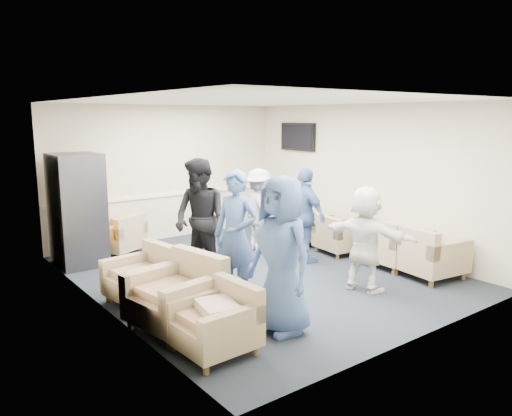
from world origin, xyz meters
TOP-DOWN VIEW (x-y plane):
  - floor at (0.00, 0.00)m, footprint 6.00×6.00m
  - ceiling at (0.00, 0.00)m, footprint 6.00×6.00m
  - back_wall at (0.00, 3.00)m, footprint 5.00×0.02m
  - front_wall at (0.00, -3.00)m, footprint 5.00×0.02m
  - left_wall at (-2.50, 0.00)m, footprint 0.02×6.00m
  - right_wall at (2.50, 0.00)m, footprint 0.02×6.00m
  - chair_rail at (0.00, 2.98)m, footprint 4.98×0.04m
  - tv at (2.44, 1.80)m, footprint 0.10×1.00m
  - armchair_left_near at (-1.97, -1.92)m, footprint 0.80×0.80m
  - armchair_left_mid at (-2.00, -1.12)m, footprint 1.06×1.06m
  - armchair_left_far at (-1.96, -0.09)m, footprint 0.90×0.90m
  - armchair_right_near at (1.95, -1.78)m, footprint 0.98×0.98m
  - armchair_right_midnear at (1.99, -1.04)m, footprint 0.91×0.91m
  - armchair_right_midfar at (1.89, 0.04)m, footprint 0.85×0.85m
  - armchair_right_far at (1.88, 0.99)m, footprint 0.82×0.82m
  - armchair_corner at (-1.31, 2.39)m, footprint 1.04×1.04m
  - vending_machine at (-2.09, 2.20)m, footprint 0.76×0.89m
  - backpack at (-1.48, -0.93)m, footprint 0.34×0.30m
  - pillow at (-1.98, -1.92)m, footprint 0.45×0.54m
  - person_front_left at (-1.10, -1.91)m, footprint 0.63×0.92m
  - person_mid_left at (-0.92, -0.73)m, footprint 0.64×0.76m
  - person_back_left at (-0.87, 0.28)m, footprint 0.90×1.05m
  - person_back_right at (0.86, 1.06)m, footprint 0.73×1.07m
  - person_mid_right at (1.03, 0.01)m, footprint 0.43×0.97m
  - person_front_right at (0.74, -1.57)m, footprint 0.74×1.47m

SIDE VIEW (x-z plane):
  - floor at x=0.00m, z-range 0.00..0.00m
  - backpack at x=-1.48m, z-range 0.01..0.49m
  - armchair_right_midfar at x=1.89m, z-range 0.00..0.60m
  - armchair_left_near at x=-1.97m, z-range 0.00..0.62m
  - armchair_corner at x=-1.31m, z-range 0.00..0.62m
  - armchair_left_far at x=-1.96m, z-range 0.00..0.64m
  - armchair_right_far at x=1.88m, z-range 0.00..0.64m
  - armchair_right_midnear at x=1.99m, z-range 0.00..0.70m
  - armchair_right_near at x=1.95m, z-range 0.00..0.70m
  - armchair_left_mid at x=-2.00m, z-range 0.00..0.74m
  - pillow at x=-1.98m, z-range 0.41..0.55m
  - person_front_right at x=0.74m, z-range 0.00..1.52m
  - person_back_right at x=0.86m, z-range 0.00..1.53m
  - person_mid_right at x=1.03m, z-range 0.00..1.62m
  - person_mid_left at x=-0.92m, z-range 0.00..1.77m
  - chair_rail at x=0.00m, z-range 0.87..0.93m
  - person_front_left at x=-1.10m, z-range 0.00..1.83m
  - person_back_left at x=-0.87m, z-range 0.00..1.86m
  - vending_machine at x=-2.09m, z-range 0.00..1.87m
  - back_wall at x=0.00m, z-range 0.00..2.70m
  - front_wall at x=0.00m, z-range 0.00..2.70m
  - left_wall at x=-2.50m, z-range 0.00..2.70m
  - right_wall at x=2.50m, z-range 0.00..2.70m
  - tv at x=2.44m, z-range 1.76..2.34m
  - ceiling at x=0.00m, z-range 2.70..2.70m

